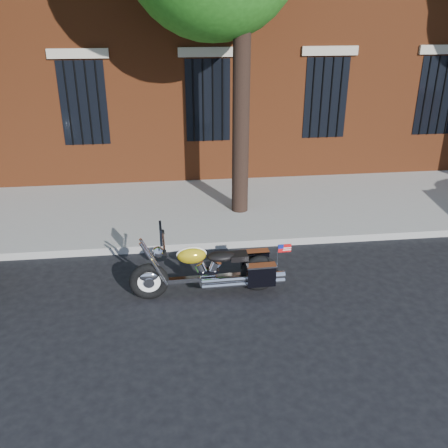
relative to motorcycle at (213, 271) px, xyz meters
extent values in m
plane|color=black|center=(0.42, 0.31, -0.44)|extent=(120.00, 120.00, 0.00)
cube|color=gray|center=(0.42, 1.69, -0.36)|extent=(40.00, 0.16, 0.15)
cube|color=gray|center=(0.42, 3.57, -0.36)|extent=(40.00, 3.60, 0.15)
cube|color=black|center=(0.42, 5.42, 1.76)|extent=(1.10, 0.14, 2.00)
cube|color=#B2A893|center=(0.42, 5.39, 2.91)|extent=(1.40, 0.20, 0.22)
cylinder|color=black|center=(0.42, 5.34, 1.76)|extent=(0.04, 0.04, 2.00)
cylinder|color=black|center=(0.92, 3.21, 2.06)|extent=(0.36, 0.36, 5.00)
torus|color=black|center=(-1.04, -0.03, -0.11)|extent=(0.64, 0.16, 0.64)
torus|color=black|center=(0.78, 0.03, -0.11)|extent=(0.64, 0.16, 0.64)
cylinder|color=white|center=(-1.04, -0.03, -0.11)|extent=(0.48, 0.07, 0.48)
cylinder|color=white|center=(0.78, 0.03, -0.11)|extent=(0.48, 0.07, 0.48)
ellipsoid|color=white|center=(-1.04, -0.03, -0.02)|extent=(0.34, 0.13, 0.18)
ellipsoid|color=gold|center=(0.78, 0.03, 0.00)|extent=(0.34, 0.14, 0.18)
cube|color=white|center=(-0.13, 0.00, -0.13)|extent=(1.44, 0.14, 0.08)
cylinder|color=white|center=(-0.08, 0.00, -0.15)|extent=(0.31, 0.18, 0.31)
cylinder|color=white|center=(0.40, -0.15, -0.14)|extent=(1.20, 0.12, 0.09)
ellipsoid|color=gold|center=(-0.34, -0.01, 0.31)|extent=(0.48, 0.29, 0.27)
ellipsoid|color=black|center=(0.14, 0.01, 0.25)|extent=(0.47, 0.29, 0.15)
cube|color=black|center=(0.74, 0.28, -0.01)|extent=(0.46, 0.17, 0.36)
cube|color=black|center=(0.76, -0.22, -0.01)|extent=(0.46, 0.17, 0.36)
cylinder|color=white|center=(-0.77, -0.02, 0.58)|extent=(0.06, 0.75, 0.03)
sphere|color=white|center=(-0.87, -0.02, 0.40)|extent=(0.20, 0.20, 0.19)
cube|color=black|center=(-0.81, -0.02, 0.73)|extent=(0.05, 0.38, 0.27)
cube|color=red|center=(1.11, -0.25, 0.47)|extent=(0.21, 0.02, 0.13)
camera|label=1|loc=(-0.66, -7.07, 4.01)|focal=40.00mm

